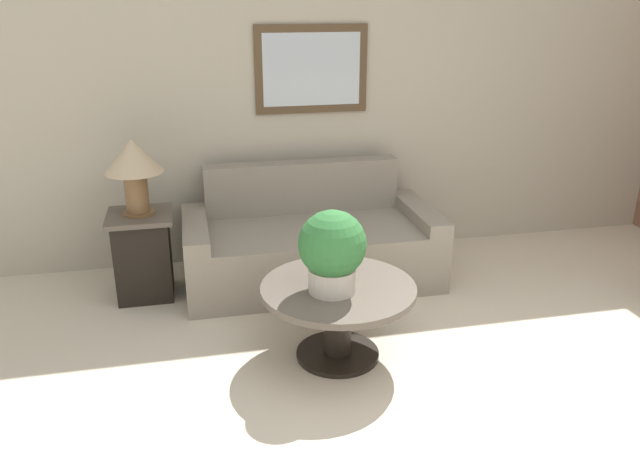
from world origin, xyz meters
TOP-DOWN VIEW (x-y plane):
  - wall_back at (-0.01, 2.91)m, footprint 7.52×0.09m
  - couch_main at (-0.55, 2.34)m, footprint 1.91×0.92m
  - coffee_table at (-0.62, 1.20)m, footprint 0.93×0.93m
  - side_table at (-1.80, 2.32)m, footprint 0.46×0.46m
  - table_lamp at (-1.80, 2.32)m, footprint 0.40×0.40m
  - potted_plant_on_table at (-0.67, 1.14)m, footprint 0.39×0.39m

SIDE VIEW (x-z plane):
  - couch_main at x=-0.55m, z-range -0.15..0.71m
  - side_table at x=-1.80m, z-range 0.01..0.64m
  - coffee_table at x=-0.62m, z-range 0.11..0.58m
  - potted_plant_on_table at x=-0.67m, z-range 0.49..0.98m
  - table_lamp at x=-1.80m, z-range 0.74..1.27m
  - wall_back at x=-0.01m, z-range 0.00..2.60m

